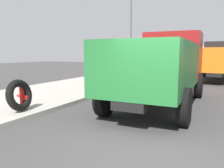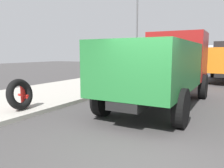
{
  "view_description": "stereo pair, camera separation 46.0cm",
  "coord_description": "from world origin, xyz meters",
  "views": [
    {
      "loc": [
        -4.51,
        -1.3,
        2.04
      ],
      "look_at": [
        2.86,
        2.4,
        0.91
      ],
      "focal_mm": 36.25,
      "sensor_mm": 36.0,
      "label": 1
    },
    {
      "loc": [
        -4.29,
        -1.7,
        2.04
      ],
      "look_at": [
        2.86,
        2.4,
        0.91
      ],
      "focal_mm": 36.25,
      "sensor_mm": 36.0,
      "label": 2
    }
  ],
  "objects": [
    {
      "name": "dump_truck_green",
      "position": [
        4.34,
        0.95,
        1.61
      ],
      "size": [
        7.05,
        2.91,
        3.0
      ],
      "color": "#237033",
      "rests_on": "ground"
    },
    {
      "name": "dump_truck_blue",
      "position": [
        24.74,
        1.28,
        1.61
      ],
      "size": [
        7.06,
        2.93,
        3.0
      ],
      "color": "#1E3899",
      "rests_on": "ground"
    },
    {
      "name": "loose_tire",
      "position": [
        0.59,
        4.63,
        0.68
      ],
      "size": [
        1.08,
        0.51,
        1.07
      ],
      "primitive_type": "torus",
      "rotation": [
        1.39,
        0.0,
        0.09
      ],
      "color": "black",
      "rests_on": "sidewalk_curb"
    },
    {
      "name": "street_light_pole",
      "position": [
        9.87,
        4.51,
        3.61
      ],
      "size": [
        0.12,
        0.12,
        6.92
      ],
      "primitive_type": "cylinder",
      "color": "#595B5E",
      "rests_on": "sidewalk_curb"
    },
    {
      "name": "ground_plane",
      "position": [
        0.0,
        0.0,
        0.0
      ],
      "size": [
        80.0,
        80.0,
        0.0
      ],
      "primitive_type": "plane",
      "color": "#423F3F"
    },
    {
      "name": "fire_hydrant",
      "position": [
        0.86,
        4.79,
        0.61
      ],
      "size": [
        0.21,
        0.49,
        0.87
      ],
      "color": "red",
      "rests_on": "sidewalk_curb"
    }
  ]
}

